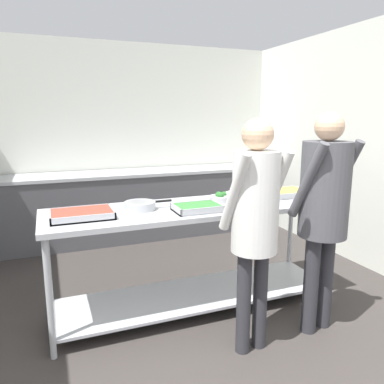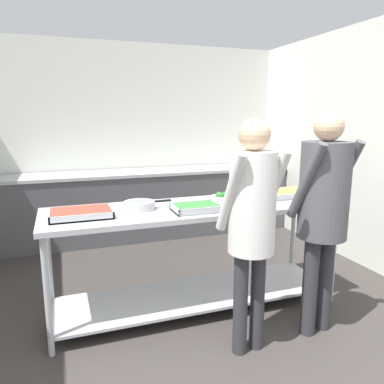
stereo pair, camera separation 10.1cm
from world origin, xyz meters
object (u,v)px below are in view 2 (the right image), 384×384
Objects in this scene: serving_tray_vegetables at (196,208)px; water_bottle at (249,158)px; serving_tray_roast at (284,194)px; guest_serving_right at (324,201)px; broccoli_bowl at (220,198)px; plate_stack at (239,195)px; sauce_pan at (140,205)px; serving_tray_greens at (81,213)px; guest_serving_left at (252,212)px.

water_bottle reaches higher than serving_tray_vegetables.
guest_serving_right reaches higher than serving_tray_roast.
broccoli_bowl is at bearing -123.62° from water_bottle.
water_bottle is (1.16, 1.99, 0.09)m from plate_stack.
guest_serving_right reaches higher than water_bottle.
guest_serving_right is 7.63× the size of water_bottle.
plate_stack is 0.15× the size of guest_serving_right.
serving_tray_vegetables is at bearing -146.86° from plate_stack.
serving_tray_vegetables is at bearing 148.38° from guest_serving_right.
serving_tray_roast is at bearing 1.34° from sauce_pan.
sauce_pan is (0.46, 0.08, 0.01)m from serving_tray_greens.
broccoli_bowl is 0.11× the size of guest_serving_right.
serving_tray_vegetables is 0.39m from broccoli_bowl.
serving_tray_roast is 1.10m from guest_serving_left.
guest_serving_right is at bearing -20.45° from serving_tray_greens.
guest_serving_left is (0.20, -0.55, 0.08)m from serving_tray_vegetables.
serving_tray_roast is at bearing 13.89° from serving_tray_vegetables.
broccoli_bowl is 0.37× the size of serving_tray_roast.
sauce_pan is 3.03m from water_bottle.
guest_serving_left reaches higher than plate_stack.
broccoli_bowl is (0.31, 0.24, 0.01)m from serving_tray_vegetables.
broccoli_bowl is at bearing -152.75° from plate_stack.
serving_tray_roast is 0.76m from guest_serving_right.
serving_tray_greens is 1.84× the size of plate_stack.
serving_tray_vegetables is 1.00m from serving_tray_roast.
sauce_pan is 1.07× the size of serving_tray_vegetables.
serving_tray_vegetables is at bearing -126.13° from water_bottle.
serving_tray_greens is 1.24× the size of serving_tray_vegetables.
guest_serving_right is at bearing -30.02° from sauce_pan.
guest_serving_left reaches higher than sauce_pan.
serving_tray_greens is 2.45× the size of broccoli_bowl.
guest_serving_right reaches higher than sauce_pan.
serving_tray_greens is 1.84m from serving_tray_roast.
guest_serving_left is at bearing -32.23° from serving_tray_greens.
sauce_pan is 0.79× the size of serving_tray_roast.
guest_serving_left is (-0.36, -0.91, 0.09)m from plate_stack.
serving_tray_roast is (1.38, 0.03, -0.01)m from sauce_pan.
serving_tray_roast is (0.66, 0.00, -0.01)m from broccoli_bowl.
guest_serving_left reaches higher than water_bottle.
serving_tray_vegetables is 0.67m from plate_stack.
serving_tray_vegetables is (0.41, -0.21, -0.01)m from sauce_pan.
sauce_pan is 2.11× the size of broccoli_bowl.
serving_tray_greens is 0.28× the size of guest_serving_left.
serving_tray_greens and serving_tray_vegetables have the same top height.
serving_tray_vegetables is at bearing -8.32° from serving_tray_greens.
guest_serving_left is (-0.11, -0.79, 0.07)m from broccoli_bowl.
plate_stack is (0.97, 0.16, -0.02)m from sauce_pan.
broccoli_bowl reaches higher than serving_tray_roast.
plate_stack is (0.56, 0.37, -0.01)m from serving_tray_vegetables.
serving_tray_greens is at bearing -139.32° from water_bottle.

